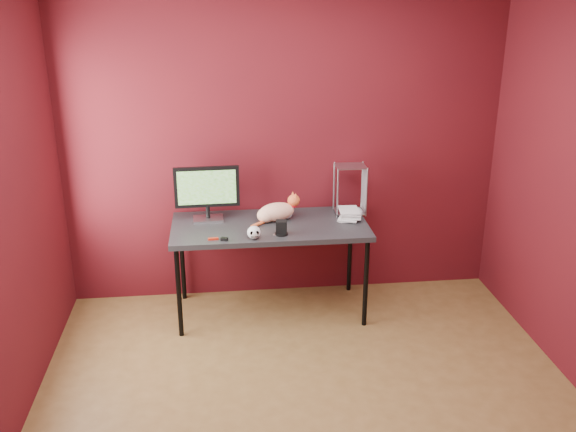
{
  "coord_description": "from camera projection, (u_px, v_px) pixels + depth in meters",
  "views": [
    {
      "loc": [
        -0.52,
        -3.2,
        2.53
      ],
      "look_at": [
        -0.03,
        1.15,
        0.89
      ],
      "focal_mm": 40.0,
      "sensor_mm": 36.0,
      "label": 1
    }
  ],
  "objects": [
    {
      "name": "black_gadget",
      "position": [
        224.0,
        239.0,
        4.61
      ],
      "size": [
        0.06,
        0.05,
        0.02
      ],
      "primitive_type": "cube",
      "rotation": [
        0.0,
        0.0,
        -0.38
      ],
      "color": "black",
      "rests_on": "desk"
    },
    {
      "name": "desk",
      "position": [
        270.0,
        230.0,
        4.93
      ],
      "size": [
        1.5,
        0.7,
        0.75
      ],
      "color": "black",
      "rests_on": "ground"
    },
    {
      "name": "skull_mug",
      "position": [
        254.0,
        232.0,
        4.63
      ],
      "size": [
        0.1,
        0.1,
        0.1
      ],
      "rotation": [
        0.0,
        0.0,
        0.03
      ],
      "color": "silver",
      "rests_on": "desk"
    },
    {
      "name": "cat",
      "position": [
        277.0,
        212.0,
        4.97
      ],
      "size": [
        0.4,
        0.29,
        0.21
      ],
      "rotation": [
        0.0,
        0.0,
        0.33
      ],
      "color": "orange",
      "rests_on": "desk"
    },
    {
      "name": "book_stack",
      "position": [
        342.0,
        168.0,
        4.91
      ],
      "size": [
        0.21,
        0.24,
        0.82
      ],
      "rotation": [
        0.0,
        0.0,
        -0.16
      ],
      "color": "beige",
      "rests_on": "desk"
    },
    {
      "name": "washer",
      "position": [
        276.0,
        235.0,
        4.71
      ],
      "size": [
        0.04,
        0.04,
        0.0
      ],
      "primitive_type": "cylinder",
      "color": "#A4A3A8",
      "rests_on": "desk"
    },
    {
      "name": "speaker",
      "position": [
        281.0,
        228.0,
        4.7
      ],
      "size": [
        0.1,
        0.1,
        0.11
      ],
      "rotation": [
        0.0,
        0.0,
        -0.15
      ],
      "color": "black",
      "rests_on": "desk"
    },
    {
      "name": "monitor",
      "position": [
        207.0,
        191.0,
        4.92
      ],
      "size": [
        0.5,
        0.17,
        0.43
      ],
      "rotation": [
        0.0,
        0.0,
        0.03
      ],
      "color": "#A4A3A8",
      "rests_on": "desk"
    },
    {
      "name": "pocket_knife",
      "position": [
        213.0,
        239.0,
        4.62
      ],
      "size": [
        0.08,
        0.03,
        0.02
      ],
      "primitive_type": "cube",
      "rotation": [
        0.0,
        0.0,
        0.08
      ],
      "color": "#A71D0C",
      "rests_on": "desk"
    },
    {
      "name": "room",
      "position": [
        318.0,
        194.0,
        3.41
      ],
      "size": [
        3.52,
        3.52,
        2.61
      ],
      "color": "brown",
      "rests_on": "ground"
    },
    {
      "name": "wire_rack",
      "position": [
        350.0,
        189.0,
        5.09
      ],
      "size": [
        0.24,
        0.2,
        0.4
      ],
      "rotation": [
        0.0,
        0.0,
        -0.03
      ],
      "color": "#A4A3A8",
      "rests_on": "desk"
    }
  ]
}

